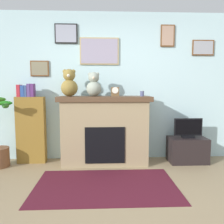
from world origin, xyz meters
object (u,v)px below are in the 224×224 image
object	(u,v)px
bookshelf	(31,127)
teddy_bear_grey	(69,84)
fireplace	(105,130)
tv_stand	(187,150)
mantel_clock	(115,92)
teddy_bear_brown	(94,85)
candle_jar	(142,94)
television	(188,129)

from	to	relation	value
bookshelf	teddy_bear_grey	world-z (taller)	teddy_bear_grey
fireplace	tv_stand	world-z (taller)	fireplace
tv_stand	teddy_bear_grey	bearing A→B (deg)	179.70
bookshelf	mantel_clock	xyz separation A→B (m)	(1.44, -0.09, 0.60)
mantel_clock	teddy_bear_brown	xyz separation A→B (m)	(-0.35, 0.00, 0.10)
teddy_bear_grey	bookshelf	bearing A→B (deg)	172.50
fireplace	teddy_bear_brown	size ratio (longest dim) A/B	3.83
bookshelf	teddy_bear_grey	size ratio (longest dim) A/B	3.03
bookshelf	tv_stand	world-z (taller)	bookshelf
fireplace	candle_jar	distance (m)	0.88
fireplace	teddy_bear_grey	distance (m)	0.96
tv_stand	bookshelf	bearing A→B (deg)	177.87
candle_jar	teddy_bear_brown	xyz separation A→B (m)	(-0.81, -0.00, 0.14)
bookshelf	television	world-z (taller)	bookshelf
television	teddy_bear_grey	size ratio (longest dim) A/B	1.08
tv_stand	television	size ratio (longest dim) A/B	1.32
television	teddy_bear_brown	distance (m)	1.77
television	teddy_bear_grey	world-z (taller)	teddy_bear_grey
mantel_clock	teddy_bear_brown	size ratio (longest dim) A/B	0.38
tv_stand	television	xyz separation A→B (m)	(-0.00, -0.00, 0.37)
teddy_bear_grey	teddy_bear_brown	size ratio (longest dim) A/B	1.12
tv_stand	candle_jar	world-z (taller)	candle_jar
fireplace	mantel_clock	xyz separation A→B (m)	(0.17, -0.02, 0.64)
mantel_clock	teddy_bear_brown	world-z (taller)	teddy_bear_brown
television	fireplace	bearing A→B (deg)	178.80
fireplace	television	bearing A→B (deg)	-1.20
bookshelf	teddy_bear_brown	world-z (taller)	teddy_bear_brown
fireplace	tv_stand	distance (m)	1.48
fireplace	bookshelf	size ratio (longest dim) A/B	1.13
fireplace	television	size ratio (longest dim) A/B	3.17
mantel_clock	teddy_bear_grey	size ratio (longest dim) A/B	0.34
tv_stand	teddy_bear_grey	xyz separation A→B (m)	(-2.01, 0.01, 1.13)
mantel_clock	teddy_bear_brown	distance (m)	0.37
mantel_clock	television	bearing A→B (deg)	-0.48
candle_jar	teddy_bear_grey	bearing A→B (deg)	-179.97
television	mantel_clock	bearing A→B (deg)	179.52
television	candle_jar	world-z (taller)	candle_jar
fireplace	mantel_clock	bearing A→B (deg)	-6.35
candle_jar	television	bearing A→B (deg)	-0.88
television	mantel_clock	size ratio (longest dim) A/B	3.16
mantel_clock	teddy_bear_grey	xyz separation A→B (m)	(-0.75, 0.00, 0.12)
tv_stand	candle_jar	bearing A→B (deg)	179.22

